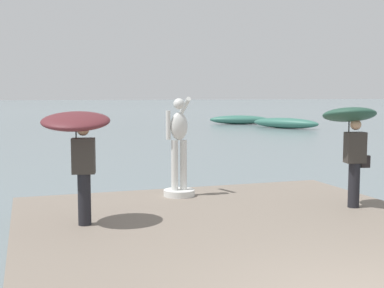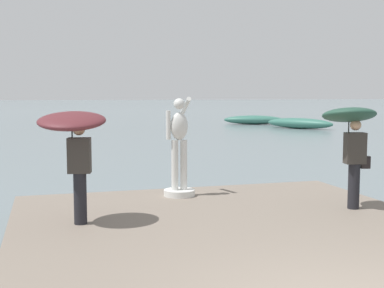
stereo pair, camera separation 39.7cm
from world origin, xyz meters
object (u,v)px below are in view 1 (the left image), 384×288
Objects in this scene: onlooker_left at (78,134)px; onlooker_right at (351,128)px; boat_rightward at (239,120)px; statue_white_figure at (179,155)px; boat_mid at (285,123)px.

onlooker_left is 5.18m from onlooker_right.
onlooker_right reaches higher than boat_rightward.
statue_white_figure is 0.40× the size of boat_mid.
statue_white_figure is at bearing 38.46° from onlooker_left.
onlooker_right is (5.17, -0.27, 0.01)m from onlooker_left.
statue_white_figure is 3.61m from onlooker_right.
statue_white_figure is 33.98m from boat_rightward.
statue_white_figure reaches higher than onlooker_right.
boat_rightward is at bearing 64.38° from statue_white_figure.
boat_rightward is at bearing 70.13° from onlooker_right.
onlooker_right is 34.85m from boat_rightward.
boat_rightward is at bearing 62.36° from onlooker_left.
onlooker_left is 36.69m from boat_rightward.
boat_rightward is (11.83, 32.74, -1.57)m from onlooker_right.
onlooker_right is at bearing -36.45° from statue_white_figure.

